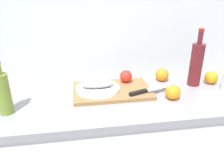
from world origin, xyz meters
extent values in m
cube|color=silver|center=(0.00, 0.33, 1.25)|extent=(3.20, 0.05, 2.50)
cube|color=white|center=(0.00, 0.00, 0.43)|extent=(2.00, 0.58, 0.86)
cube|color=gray|center=(0.00, 0.00, 0.88)|extent=(2.00, 0.60, 0.04)
cube|color=olive|center=(-0.01, 0.04, 0.91)|extent=(0.44, 0.28, 0.02)
cylinder|color=white|center=(-0.09, 0.05, 0.93)|extent=(0.25, 0.25, 0.01)
ellipsoid|color=gray|center=(-0.09, 0.05, 0.95)|extent=(0.18, 0.08, 0.04)
cube|color=silver|center=(0.26, 0.00, 0.93)|extent=(0.18, 0.09, 0.00)
cube|color=black|center=(0.12, -0.05, 0.93)|extent=(0.11, 0.06, 0.02)
sphere|color=red|center=(0.09, 0.13, 0.96)|extent=(0.07, 0.07, 0.07)
cylinder|color=olive|center=(-0.54, -0.10, 1.00)|extent=(0.06, 0.06, 0.20)
cylinder|color=#59191E|center=(0.50, 0.07, 1.03)|extent=(0.07, 0.07, 0.25)
cylinder|color=#59191E|center=(0.50, 0.07, 1.19)|extent=(0.03, 0.03, 0.07)
cylinder|color=maroon|center=(0.50, 0.07, 1.23)|extent=(0.03, 0.03, 0.02)
sphere|color=orange|center=(0.30, -0.09, 0.94)|extent=(0.08, 0.08, 0.08)
sphere|color=orange|center=(0.33, 0.16, 0.94)|extent=(0.08, 0.08, 0.08)
sphere|color=orange|center=(0.61, 0.07, 0.94)|extent=(0.08, 0.08, 0.08)
camera|label=1|loc=(-0.19, -1.10, 1.45)|focal=35.90mm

